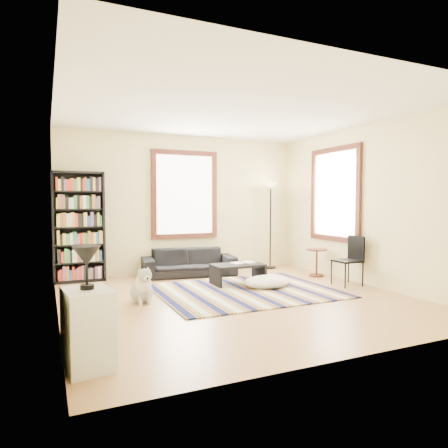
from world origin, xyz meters
name	(u,v)px	position (x,y,z in m)	size (l,w,h in m)	color
floor	(238,302)	(0.00, 0.00, -0.05)	(5.00, 5.00, 0.10)	#B57552
ceiling	(238,107)	(0.00, 0.00, 2.85)	(5.00, 5.00, 0.10)	white
wall_back	(184,204)	(0.00, 2.55, 1.40)	(5.00, 0.10, 2.80)	beige
wall_front	(361,209)	(0.00, -2.55, 1.40)	(5.00, 0.10, 2.80)	beige
wall_left	(51,207)	(-2.55, 0.00, 1.40)	(0.10, 5.00, 2.80)	beige
wall_right	(369,205)	(2.55, 0.00, 1.40)	(0.10, 5.00, 2.80)	beige
window_back	(185,195)	(0.00, 2.47, 1.60)	(1.20, 0.06, 1.60)	white
window_right	(335,194)	(2.47, 0.80, 1.60)	(0.06, 1.20, 1.60)	white
rug	(246,291)	(0.33, 0.37, 0.01)	(2.81, 2.24, 0.02)	#0C143F
sofa	(189,262)	(-0.06, 2.05, 0.26)	(1.81, 0.71, 0.53)	black
bookshelf	(79,227)	(-2.07, 2.32, 1.00)	(0.90, 0.30, 2.00)	black
coffee_table	(238,274)	(0.46, 0.92, 0.18)	(0.90, 0.50, 0.36)	black
book_a	(233,264)	(0.36, 0.92, 0.37)	(0.24, 0.18, 0.02)	beige
book_b	(244,263)	(0.61, 0.97, 0.37)	(0.19, 0.25, 0.02)	beige
floor_cushion	(267,282)	(0.79, 0.47, 0.10)	(0.82, 0.62, 0.21)	silver
floor_lamp	(270,226)	(1.85, 2.15, 0.93)	(0.30, 0.30, 1.86)	black
side_table	(317,262)	(2.20, 0.98, 0.27)	(0.40, 0.40, 0.54)	#4A1B12
folding_chair	(347,261)	(2.15, 0.06, 0.43)	(0.42, 0.40, 0.86)	black
white_cabinet	(88,329)	(-2.30, -1.72, 0.35)	(0.38, 0.50, 0.70)	silver
table_lamp	(87,268)	(-2.30, -1.72, 0.89)	(0.24, 0.24, 0.38)	black
dog	(141,285)	(-1.37, 0.35, 0.26)	(0.37, 0.52, 0.52)	#ABABAB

